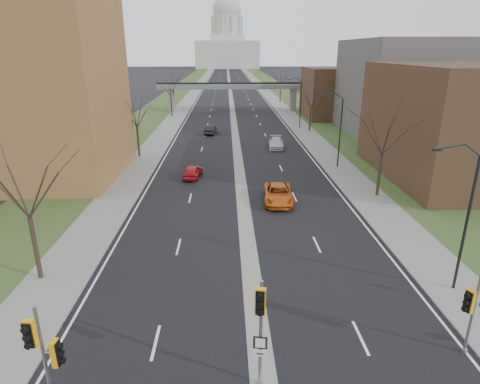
{
  "coord_description": "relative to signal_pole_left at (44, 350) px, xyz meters",
  "views": [
    {
      "loc": [
        -1.47,
        -13.92,
        13.33
      ],
      "look_at": [
        -0.58,
        12.01,
        4.13
      ],
      "focal_mm": 30.0,
      "sensor_mm": 36.0,
      "label": 1
    }
  ],
  "objects": [
    {
      "name": "commercial_block_far",
      "position": [
        30.11,
        72.03,
        1.82
      ],
      "size": [
        14.0,
        14.0,
        10.0
      ],
      "primitive_type": "cube",
      "color": "#4D3724",
      "rests_on": "ground"
    },
    {
      "name": "tree_left_c",
      "position": [
        -4.89,
        74.03,
        3.86
      ],
      "size": [
        7.65,
        7.65,
        9.99
      ],
      "color": "#382B21",
      "rests_on": "sidewalk_left"
    },
    {
      "name": "ground",
      "position": [
        8.11,
        2.03,
        -3.18
      ],
      "size": [
        700.0,
        700.0,
        0.0
      ],
      "primitive_type": "plane",
      "color": "black",
      "rests_on": "ground"
    },
    {
      "name": "commercial_block_near",
      "position": [
        32.11,
        30.03,
        2.82
      ],
      "size": [
        16.0,
        20.0,
        12.0
      ],
      "primitive_type": "cube",
      "color": "#4D3724",
      "rests_on": "ground"
    },
    {
      "name": "capitol",
      "position": [
        8.11,
        322.03,
        15.42
      ],
      "size": [
        48.0,
        42.0,
        55.75
      ],
      "color": "beige",
      "rests_on": "ground"
    },
    {
      "name": "signal_pole_left",
      "position": [
        0.0,
        0.0,
        0.0
      ],
      "size": [
        0.94,
        0.84,
        4.86
      ],
      "rotation": [
        0.0,
        0.0,
        -0.11
      ],
      "color": "gray",
      "rests_on": "ground"
    },
    {
      "name": "median_strip",
      "position": [
        8.11,
        152.03,
        -3.18
      ],
      "size": [
        1.2,
        600.0,
        0.02
      ],
      "primitive_type": "cube",
      "color": "gray",
      "rests_on": "ground"
    },
    {
      "name": "streetlight_far",
      "position": [
        19.1,
        60.03,
        3.77
      ],
      "size": [
        2.61,
        0.2,
        8.7
      ],
      "color": "black",
      "rests_on": "sidewalk_right"
    },
    {
      "name": "streetlight_mid",
      "position": [
        19.1,
        34.03,
        3.77
      ],
      "size": [
        2.61,
        0.2,
        8.7
      ],
      "color": "black",
      "rests_on": "sidewalk_right"
    },
    {
      "name": "car_right_near",
      "position": [
        11.37,
        22.81,
        -2.4
      ],
      "size": [
        3.0,
        5.83,
        1.57
      ],
      "primitive_type": "imported",
      "rotation": [
        0.0,
        0.0,
        -0.07
      ],
      "color": "#C75715",
      "rests_on": "ground"
    },
    {
      "name": "grass_verge_left",
      "position": [
        -9.89,
        152.03,
        -3.13
      ],
      "size": [
        8.0,
        600.0,
        0.1
      ],
      "primitive_type": "cube",
      "color": "#314620",
      "rests_on": "ground"
    },
    {
      "name": "sidewalk_right",
      "position": [
        20.11,
        152.03,
        -3.12
      ],
      "size": [
        4.0,
        600.0,
        0.12
      ],
      "primitive_type": "cube",
      "color": "gray",
      "rests_on": "ground"
    },
    {
      "name": "tree_right_b",
      "position": [
        21.11,
        57.03,
        2.64
      ],
      "size": [
        6.3,
        6.3,
        8.22
      ],
      "color": "#382B21",
      "rests_on": "sidewalk_right"
    },
    {
      "name": "road_surface",
      "position": [
        8.11,
        152.03,
        -3.18
      ],
      "size": [
        20.0,
        600.0,
        0.01
      ],
      "primitive_type": "cube",
      "color": "black",
      "rests_on": "ground"
    },
    {
      "name": "car_left_far",
      "position": [
        3.97,
        55.09,
        -2.43
      ],
      "size": [
        2.05,
        4.72,
        1.51
      ],
      "primitive_type": "imported",
      "rotation": [
        0.0,
        0.0,
        3.04
      ],
      "color": "black",
      "rests_on": "ground"
    },
    {
      "name": "signal_pole_right",
      "position": [
        17.55,
        2.65,
        0.07
      ],
      "size": [
        1.15,
        0.82,
        4.96
      ],
      "rotation": [
        0.0,
        0.0,
        0.44
      ],
      "color": "gray",
      "rests_on": "ground"
    },
    {
      "name": "signal_pole_median",
      "position": [
        7.88,
        1.08,
        0.31
      ],
      "size": [
        0.61,
        0.83,
        5.01
      ],
      "rotation": [
        0.0,
        0.0,
        -0.18
      ],
      "color": "gray",
      "rests_on": "ground"
    },
    {
      "name": "pedestrian_bridge",
      "position": [
        8.11,
        82.03,
        1.66
      ],
      "size": [
        34.0,
        3.0,
        6.45
      ],
      "color": "slate",
      "rests_on": "ground"
    },
    {
      "name": "tree_left_b",
      "position": [
        -4.89,
        40.03,
        3.04
      ],
      "size": [
        6.75,
        6.75,
        8.81
      ],
      "color": "#382B21",
      "rests_on": "sidewalk_left"
    },
    {
      "name": "sidewalk_left",
      "position": [
        -3.89,
        152.03,
        -3.12
      ],
      "size": [
        4.0,
        600.0,
        0.12
      ],
      "primitive_type": "cube",
      "color": "gray",
      "rests_on": "ground"
    },
    {
      "name": "streetlight_near",
      "position": [
        19.1,
        8.03,
        3.77
      ],
      "size": [
        2.61,
        0.2,
        8.7
      ],
      "color": "black",
      "rests_on": "sidewalk_right"
    },
    {
      "name": "commercial_block_mid",
      "position": [
        36.11,
        54.03,
        4.32
      ],
      "size": [
        18.0,
        22.0,
        15.0
      ],
      "primitive_type": "cube",
      "color": "#5F5C57",
      "rests_on": "ground"
    },
    {
      "name": "tree_right_a",
      "position": [
        21.11,
        24.03,
        3.45
      ],
      "size": [
        7.2,
        7.2,
        9.4
      ],
      "color": "#382B21",
      "rests_on": "sidewalk_right"
    },
    {
      "name": "car_right_mid",
      "position": [
        13.77,
        44.51,
        -2.45
      ],
      "size": [
        2.53,
        5.24,
        1.47
      ],
      "primitive_type": "imported",
      "rotation": [
        0.0,
        0.0,
        -0.09
      ],
      "color": "#B9B9C1",
      "rests_on": "ground"
    },
    {
      "name": "tree_left_a",
      "position": [
        -4.89,
        10.03,
        3.45
      ],
      "size": [
        7.2,
        7.2,
        9.4
      ],
      "color": "#382B21",
      "rests_on": "sidewalk_left"
    },
    {
      "name": "car_left_near",
      "position": [
        2.86,
        30.68,
        -2.48
      ],
      "size": [
        2.2,
        4.33,
        1.41
      ],
      "primitive_type": "imported",
      "rotation": [
        0.0,
        0.0,
        3.01
      ],
      "color": "#B4141E",
      "rests_on": "ground"
    },
    {
      "name": "tree_right_c",
      "position": [
        21.11,
        97.03,
        3.86
      ],
      "size": [
        7.65,
        7.65,
        9.99
      ],
      "color": "#382B21",
      "rests_on": "sidewalk_right"
    },
    {
      "name": "grass_verge_right",
      "position": [
        26.11,
        152.03,
        -3.13
      ],
      "size": [
        8.0,
        600.0,
        0.1
      ],
      "primitive_type": "cube",
      "color": "#314620",
      "rests_on": "ground"
    }
  ]
}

